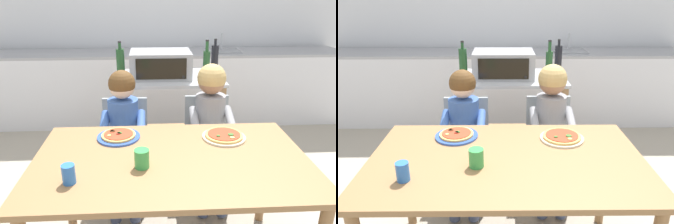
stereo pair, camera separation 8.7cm
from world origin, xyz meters
The scene contains 17 objects.
ground_plane centered at (0.00, 1.10, 0.00)m, with size 11.00×11.00×0.00m, color #A89E8C.
back_wall_tiled centered at (0.00, 2.81, 1.35)m, with size 5.09×0.12×2.70m.
kitchen_counter centered at (0.00, 2.40, 0.44)m, with size 4.58×0.60×1.08m.
kitchen_island_cart centered at (0.07, 1.21, 0.59)m, with size 0.92×0.60×0.89m.
toaster_oven centered at (-0.01, 1.21, 1.00)m, with size 0.51×0.37×0.22m.
bottle_dark_olive_oil centered at (0.36, 1.05, 1.02)m, with size 0.06×0.06×0.34m.
bottle_squat_spirits centered at (-0.34, 1.05, 1.03)m, with size 0.07×0.07×0.33m.
bottle_brown_beer centered at (0.47, 1.26, 1.02)m, with size 0.06×0.06×0.32m.
dining_table centered at (0.00, 0.00, 0.66)m, with size 1.49×0.90×0.75m.
dining_chair_left centered at (-0.30, 0.73, 0.48)m, with size 0.36×0.36×0.81m.
dining_chair_right centered at (0.34, 0.76, 0.48)m, with size 0.36×0.36×0.81m.
child_in_blue_striped_shirt centered at (-0.30, 0.61, 0.68)m, with size 0.32×0.42×1.06m.
child_in_grey_shirt centered at (0.34, 0.64, 0.71)m, with size 0.32×0.42×1.09m.
pizza_plate_blue_rimmed centered at (-0.31, 0.27, 0.76)m, with size 0.26×0.26×0.03m.
pizza_plate_cream centered at (0.34, 0.23, 0.76)m, with size 0.26×0.26×0.03m.
drinking_cup_green centered at (-0.16, -0.09, 0.80)m, with size 0.08×0.08×0.10m, color green.
drinking_cup_blue centered at (-0.49, -0.22, 0.80)m, with size 0.06×0.06×0.10m, color blue.
Camera 1 is at (-0.11, -1.55, 1.61)m, focal length 34.73 mm.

